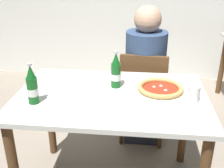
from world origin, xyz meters
TOP-DOWN VIEW (x-y plane):
  - dining_table_main at (0.00, 0.00)m, footprint 1.20×0.80m
  - chair_behind_table at (0.21, 0.61)m, footprint 0.43×0.43m
  - diner_seated at (0.22, 0.66)m, footprint 0.34×0.34m
  - pizza_margherita_near at (0.31, 0.07)m, footprint 0.32×0.32m
  - beer_bottle_left at (0.02, 0.12)m, footprint 0.07×0.07m
  - beer_bottle_center at (-0.44, -0.16)m, footprint 0.07×0.07m
  - napkin_with_cutlery at (-0.34, 0.06)m, footprint 0.21×0.21m
  - paper_cup at (0.50, -0.03)m, footprint 0.07×0.07m

SIDE VIEW (x-z plane):
  - chair_behind_table at x=0.21m, z-range 0.06..0.91m
  - diner_seated at x=0.22m, z-range -0.02..1.19m
  - dining_table_main at x=0.00m, z-range 0.26..1.01m
  - napkin_with_cutlery at x=-0.34m, z-range 0.75..0.76m
  - pizza_margherita_near at x=0.31m, z-range 0.75..0.79m
  - paper_cup at x=0.50m, z-range 0.75..0.84m
  - beer_bottle_left at x=0.02m, z-range 0.73..0.98m
  - beer_bottle_center at x=-0.44m, z-range 0.73..0.98m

